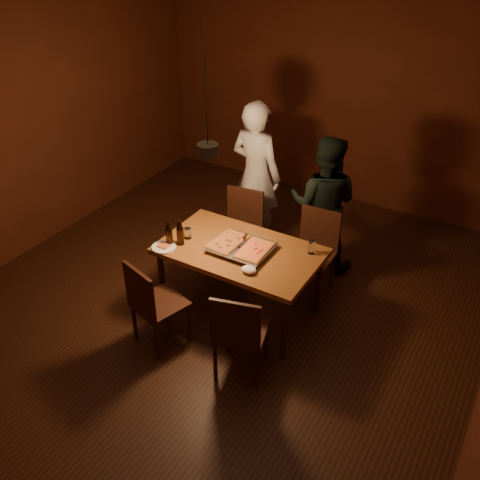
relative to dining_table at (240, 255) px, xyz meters
The scene contains 19 objects.
room_shell 0.77m from the dining_table, 147.78° to the right, with size 6.00×6.00×6.00m.
dining_table is the anchor object (origin of this frame).
chair_far_left 0.87m from the dining_table, 119.39° to the left, with size 0.48×0.48×0.49m.
chair_far_right 0.89m from the dining_table, 58.67° to the left, with size 0.44×0.44×0.49m.
chair_near_left 0.93m from the dining_table, 118.24° to the right, with size 0.52×0.52×0.49m.
chair_near_right 0.88m from the dining_table, 60.11° to the right, with size 0.52×0.52×0.49m.
pizza_tray 0.10m from the dining_table, 26.10° to the right, with size 0.55×0.45×0.05m, color silver.
pizza_meat 0.18m from the dining_table, behind, with size 0.25×0.40×0.02m, color maroon.
pizza_cheese 0.21m from the dining_table, ahead, with size 0.25×0.39×0.02m, color gold.
spatula 0.14m from the dining_table, 14.51° to the left, with size 0.09×0.24×0.04m, color silver, non-canonical shape.
beer_bottle_a 0.70m from the dining_table, 156.47° to the right, with size 0.07×0.07×0.25m.
beer_bottle_b 0.61m from the dining_table, 158.16° to the right, with size 0.07×0.07×0.26m.
water_glass_left 0.56m from the dining_table, behind, with size 0.07×0.07×0.11m, color silver.
water_glass_right 0.68m from the dining_table, 25.04° to the left, with size 0.07×0.07×0.14m, color silver.
plate_slice 0.72m from the dining_table, 150.97° to the right, with size 0.23×0.23×0.03m.
napkin 0.40m from the dining_table, 47.52° to the right, with size 0.14×0.11×0.06m, color white.
diner_white 1.38m from the dining_table, 113.02° to the left, with size 0.63×0.41×1.73m, color silver.
diner_dark 1.23m from the dining_table, 74.01° to the left, with size 0.75×0.58×1.53m, color black.
pendant_lamp 1.12m from the dining_table, 147.78° to the right, with size 0.18×0.18×1.10m.
Camera 1 is at (2.36, -3.45, 3.51)m, focal length 40.00 mm.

